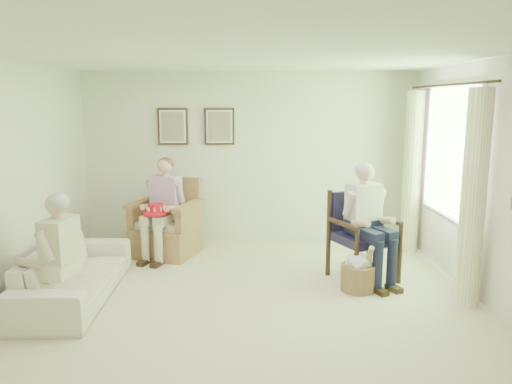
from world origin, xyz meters
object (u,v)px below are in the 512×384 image
sofa (75,273)px  person_wicker (164,201)px  person_sofa (55,250)px  wicker_armchair (167,231)px  red_hat (156,210)px  wood_armchair (362,231)px  hatbox (358,272)px  person_dark (366,214)px

sofa → person_wicker: person_wicker is taller
person_wicker → person_sofa: size_ratio=1.09×
wicker_armchair → sofa: bearing=-96.1°
sofa → red_hat: bearing=-27.9°
wood_armchair → hatbox: (-0.14, -0.47, -0.35)m
wicker_armchair → hatbox: size_ratio=1.84×
hatbox → sofa: bearing=-177.1°
person_sofa → hatbox: 3.29m
wicker_armchair → person_sofa: person_sofa is taller
person_sofa → sofa: bearing=-170.0°
person_wicker → person_sofa: (-0.77, -1.98, -0.10)m
red_hat → wood_armchair: bearing=-14.0°
person_wicker → hatbox: person_wicker is taller
hatbox → person_dark: bearing=64.7°
wicker_armchair → person_sofa: (-0.77, -2.12, 0.37)m
wicker_armchair → wood_armchair: 2.75m
red_hat → hatbox: bearing=-24.2°
person_dark → person_sofa: 3.46m
wood_armchair → person_wicker: (-2.56, 0.85, 0.22)m
wood_armchair → red_hat: size_ratio=3.04×
person_sofa → wicker_armchair: bearing=170.1°
red_hat → hatbox: red_hat is taller
person_sofa → red_hat: person_sofa is taller
wicker_armchair → sofa: wicker_armchair is taller
sofa → person_wicker: 1.74m
red_hat → person_dark: bearing=-17.5°
person_wicker → person_dark: person_dark is taller
wood_armchair → person_wicker: bearing=138.2°
red_hat → hatbox: (2.51, -1.13, -0.48)m
wood_armchair → person_sofa: person_sofa is taller
person_sofa → hatbox: person_sofa is taller
person_dark → red_hat: (-2.65, 0.83, -0.13)m
sofa → person_dark: person_dark is taller
person_sofa → person_dark: bearing=116.0°
person_sofa → wood_armchair: bearing=118.7°
wood_armchair → red_hat: (-2.65, 0.66, 0.13)m
wicker_armchair → red_hat: wicker_armchair is taller
wicker_armchair → sofa: (-0.77, -1.62, -0.05)m
wicker_armchair → wood_armchair: (2.56, -0.99, 0.24)m
person_sofa → red_hat: bearing=169.1°
person_wicker → red_hat: 0.23m
sofa → hatbox: (3.19, 0.16, -0.06)m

